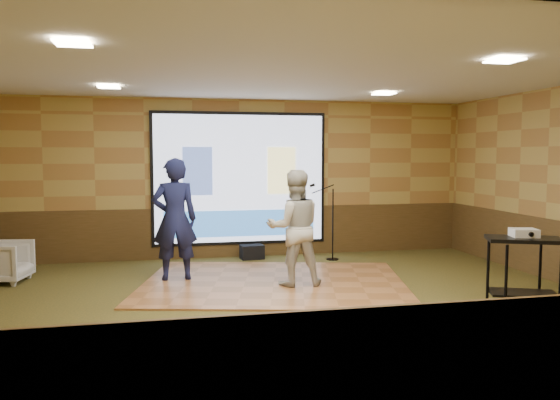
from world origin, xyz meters
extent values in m
plane|color=#303A1A|center=(0.00, 0.00, 0.00)|extent=(9.00, 9.00, 0.00)
cube|color=#B09549|center=(0.00, 3.50, 1.50)|extent=(9.00, 0.04, 3.00)
cube|color=#B09549|center=(0.00, -3.50, 1.50)|extent=(9.00, 0.04, 3.00)
cube|color=beige|center=(0.00, 0.00, 3.00)|extent=(9.00, 7.00, 0.04)
cube|color=#453317|center=(0.00, 3.48, 0.47)|extent=(9.00, 0.04, 0.95)
cube|color=#453317|center=(0.00, -3.48, 0.47)|extent=(9.00, 0.04, 0.95)
cube|color=black|center=(0.00, 3.45, 1.50)|extent=(3.32, 0.03, 2.52)
cube|color=silver|center=(0.00, 3.42, 1.50)|extent=(3.20, 0.02, 2.40)
cube|color=#3D5187|center=(-0.80, 3.40, 1.65)|extent=(0.55, 0.01, 0.90)
cube|color=#DAD07E|center=(0.80, 3.40, 1.65)|extent=(0.55, 0.01, 0.90)
cube|color=#2E66AE|center=(0.00, 3.40, 0.65)|extent=(2.88, 0.01, 0.50)
cube|color=beige|center=(-2.20, 1.80, 2.97)|extent=(0.32, 0.32, 0.02)
cube|color=beige|center=(2.20, 1.80, 2.97)|extent=(0.32, 0.32, 0.02)
cube|color=beige|center=(-2.20, -1.50, 2.97)|extent=(0.32, 0.32, 0.02)
cube|color=beige|center=(2.20, -1.50, 2.97)|extent=(0.32, 0.32, 0.02)
cube|color=#A86D3D|center=(0.20, 1.17, 0.01)|extent=(4.50, 3.81, 0.03)
imported|color=#161A44|center=(-1.26, 1.65, 0.97)|extent=(0.71, 0.48, 1.88)
imported|color=beige|center=(0.46, 0.92, 0.88)|extent=(0.86, 0.68, 1.71)
cylinder|color=black|center=(2.58, -1.13, 0.44)|extent=(0.04, 0.04, 0.89)
cylinder|color=black|center=(2.58, -0.75, 0.44)|extent=(0.04, 0.04, 0.89)
cylinder|color=black|center=(3.32, -0.75, 0.44)|extent=(0.04, 0.04, 0.89)
cube|color=black|center=(2.95, -0.94, 0.91)|extent=(0.89, 0.47, 0.05)
cube|color=black|center=(2.95, -0.94, 0.23)|extent=(0.80, 0.42, 0.03)
cube|color=white|center=(2.97, -0.89, 0.99)|extent=(0.36, 0.33, 0.10)
cylinder|color=black|center=(1.64, 2.79, 0.01)|extent=(0.23, 0.23, 0.02)
cylinder|color=black|center=(1.64, 2.79, 0.66)|extent=(0.02, 0.02, 1.33)
cylinder|color=black|center=(1.45, 2.79, 1.33)|extent=(0.42, 0.02, 0.17)
cylinder|color=black|center=(1.24, 2.79, 1.40)|extent=(0.10, 0.05, 0.08)
imported|color=gray|center=(-3.83, 2.09, 0.32)|extent=(0.81, 0.80, 0.64)
cube|color=black|center=(0.18, 3.18, 0.13)|extent=(0.45, 0.33, 0.26)
camera|label=1|loc=(-1.40, -6.84, 1.96)|focal=35.00mm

